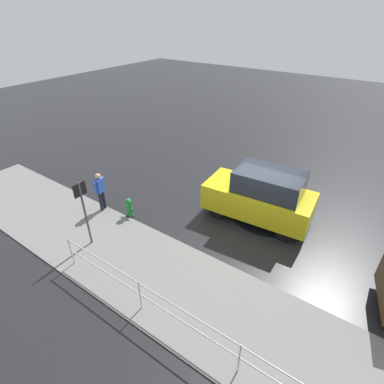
{
  "coord_description": "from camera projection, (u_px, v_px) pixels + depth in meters",
  "views": [
    {
      "loc": [
        -3.18,
        8.78,
        6.9
      ],
      "look_at": [
        2.35,
        0.86,
        0.9
      ],
      "focal_mm": 28.0,
      "sensor_mm": 36.0,
      "label": 1
    }
  ],
  "objects": [
    {
      "name": "pedestrian",
      "position": [
        100.0,
        189.0,
        11.45
      ],
      "size": [
        0.32,
        0.56,
        1.62
      ],
      "color": "blue",
      "rests_on": "ground"
    },
    {
      "name": "moving_hatchback",
      "position": [
        261.0,
        196.0,
        10.91
      ],
      "size": [
        4.02,
        1.99,
        2.06
      ],
      "color": "yellow",
      "rests_on": "ground"
    },
    {
      "name": "sign_post",
      "position": [
        83.0,
        205.0,
        9.42
      ],
      "size": [
        0.07,
        0.44,
        2.4
      ],
      "color": "#4C4C51",
      "rests_on": "ground"
    },
    {
      "name": "metal_railing",
      "position": [
        185.0,
        319.0,
        6.94
      ],
      "size": [
        8.64,
        0.04,
        1.05
      ],
      "color": "#B7BABF",
      "rests_on": "ground"
    },
    {
      "name": "kerb_strip",
      "position": [
        192.0,
        296.0,
        8.37
      ],
      "size": [
        24.0,
        3.2,
        0.04
      ],
      "primitive_type": "cube",
      "color": "slate",
      "rests_on": "ground"
    },
    {
      "name": "puddle_patch",
      "position": [
        267.0,
        215.0,
        11.62
      ],
      "size": [
        2.66,
        2.66,
        0.01
      ],
      "primitive_type": "cylinder",
      "color": "black",
      "rests_on": "ground"
    },
    {
      "name": "ground_plane",
      "position": [
        256.0,
        221.0,
        11.3
      ],
      "size": [
        60.0,
        60.0,
        0.0
      ],
      "primitive_type": "plane",
      "color": "black"
    },
    {
      "name": "fire_hydrant",
      "position": [
        129.0,
        208.0,
        11.36
      ],
      "size": [
        0.42,
        0.31,
        0.8
      ],
      "color": "#197A2D",
      "rests_on": "ground"
    }
  ]
}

